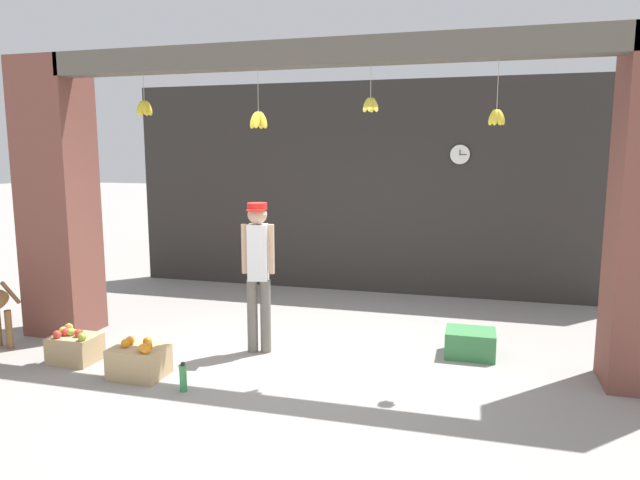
{
  "coord_description": "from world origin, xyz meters",
  "views": [
    {
      "loc": [
        1.56,
        -5.18,
        2.08
      ],
      "look_at": [
        0.0,
        0.47,
        1.19
      ],
      "focal_mm": 32.0,
      "sensor_mm": 36.0,
      "label": 1
    }
  ],
  "objects": [
    {
      "name": "produce_box_green",
      "position": [
        1.55,
        0.69,
        0.14
      ],
      "size": [
        0.5,
        0.41,
        0.27
      ],
      "primitive_type": "cube",
      "color": "#387A42",
      "rests_on": "ground_plane"
    },
    {
      "name": "shop_back_wall",
      "position": [
        0.0,
        3.21,
        1.56
      ],
      "size": [
        7.43,
        0.12,
        3.13
      ],
      "primitive_type": "cube",
      "color": "#2D2B28",
      "rests_on": "ground_plane"
    },
    {
      "name": "water_bottle",
      "position": [
        -0.87,
        -0.9,
        0.12
      ],
      "size": [
        0.06,
        0.06,
        0.26
      ],
      "color": "#38934C",
      "rests_on": "ground_plane"
    },
    {
      "name": "ground_plane",
      "position": [
        0.0,
        0.0,
        0.0
      ],
      "size": [
        60.0,
        60.0,
        0.0
      ],
      "primitive_type": "plane",
      "color": "gray"
    },
    {
      "name": "fruit_crate_apples",
      "position": [
        -2.3,
        -0.52,
        0.15
      ],
      "size": [
        0.45,
        0.36,
        0.35
      ],
      "color": "tan",
      "rests_on": "ground_plane"
    },
    {
      "name": "fruit_crate_oranges",
      "position": [
        -1.44,
        -0.7,
        0.16
      ],
      "size": [
        0.49,
        0.38,
        0.37
      ],
      "color": "tan",
      "rests_on": "ground_plane"
    },
    {
      "name": "shopkeeper",
      "position": [
        -0.6,
        0.23,
        0.92
      ],
      "size": [
        0.34,
        0.27,
        1.58
      ],
      "rotation": [
        0.0,
        0.0,
        3.34
      ],
      "color": "#6B665B",
      "rests_on": "ground_plane"
    },
    {
      "name": "storefront_awning",
      "position": [
        -0.01,
        0.12,
        2.99
      ],
      "size": [
        5.53,
        0.25,
        0.82
      ],
      "color": "#5B564C"
    },
    {
      "name": "shop_pillar_left",
      "position": [
        -3.06,
        0.3,
        1.56
      ],
      "size": [
        0.7,
        0.6,
        3.13
      ],
      "primitive_type": "cube",
      "color": "brown",
      "rests_on": "ground_plane"
    },
    {
      "name": "wall_clock",
      "position": [
        1.31,
        3.13,
        2.06
      ],
      "size": [
        0.29,
        0.03,
        0.29
      ],
      "color": "black"
    }
  ]
}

